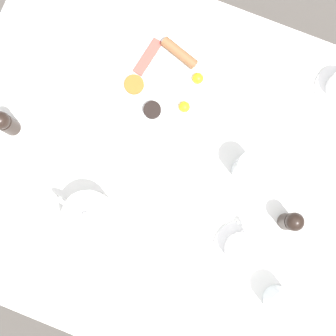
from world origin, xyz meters
name	(u,v)px	position (x,y,z in m)	size (l,w,h in m)	color
ground_plane	(168,189)	(0.00, 0.00, 0.00)	(8.00, 8.00, 0.00)	#4C4742
table	(168,172)	(0.00, 0.00, 0.69)	(0.92, 1.11, 0.77)	white
breakfast_plate	(167,83)	(0.20, 0.08, 0.78)	(0.31, 0.31, 0.04)	white
teapot_near	(89,216)	(-0.18, 0.13, 0.82)	(0.12, 0.20, 0.12)	white
teacup_with_saucer_right	(241,248)	(-0.12, -0.24, 0.80)	(0.13, 0.13, 0.06)	white
water_glass_tall	(281,302)	(-0.20, -0.36, 0.82)	(0.07, 0.07, 0.10)	white
wine_glass_spare	(248,168)	(0.07, -0.18, 0.82)	(0.07, 0.07, 0.11)	white
pepper_grinder	(291,222)	(-0.02, -0.32, 0.82)	(0.04, 0.04, 0.11)	black
salt_grinder	(5,123)	(-0.05, 0.40, 0.82)	(0.04, 0.04, 0.11)	black
fork_by_plate	(7,251)	(-0.33, 0.29, 0.77)	(0.17, 0.06, 0.00)	silver
knife_by_plate	(183,319)	(-0.33, -0.17, 0.77)	(0.19, 0.13, 0.00)	silver
spoon_for_tea	(25,69)	(0.10, 0.44, 0.77)	(0.10, 0.13, 0.00)	silver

